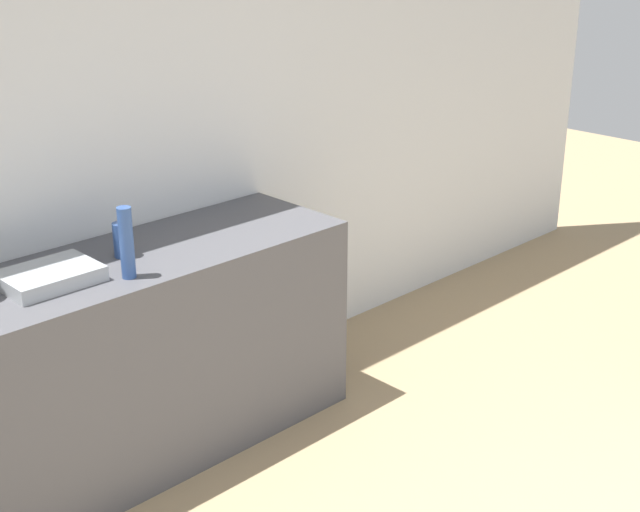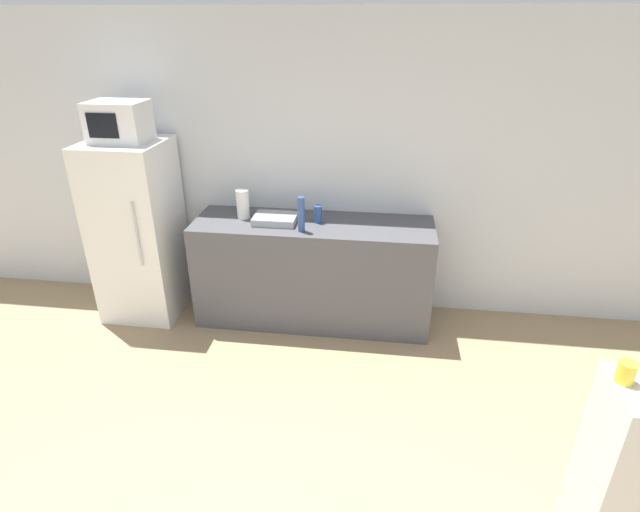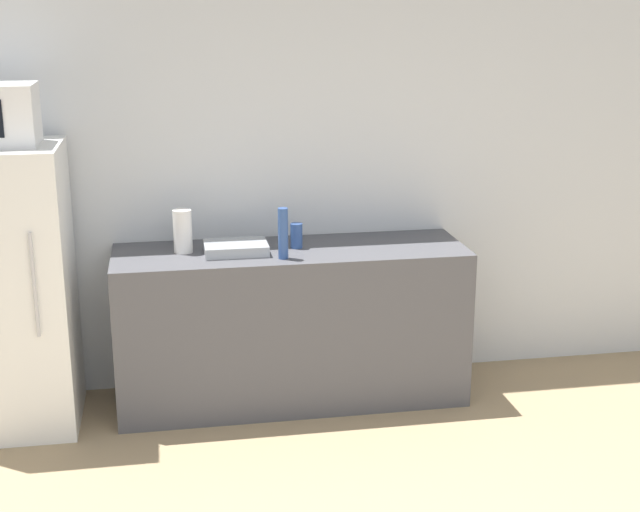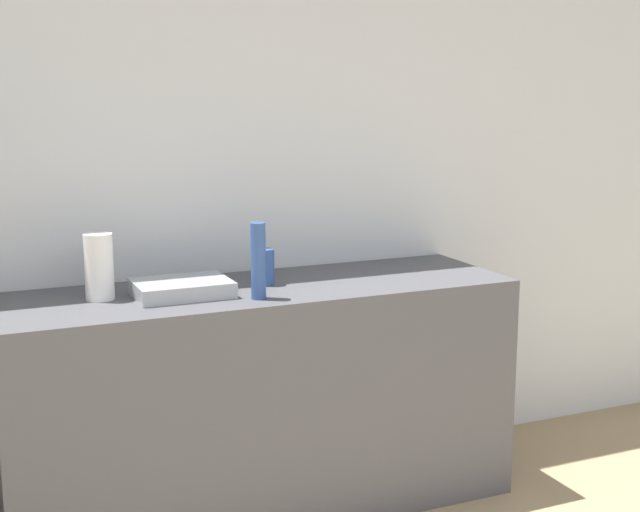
{
  "view_description": "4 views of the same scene",
  "coord_description": "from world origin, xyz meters",
  "px_view_note": "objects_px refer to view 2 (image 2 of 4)",
  "views": [
    {
      "loc": [
        -1.76,
        -0.19,
        2.28
      ],
      "look_at": [
        0.36,
        1.99,
        1.09
      ],
      "focal_mm": 50.0,
      "sensor_mm": 36.0,
      "label": 1
    },
    {
      "loc": [
        0.59,
        -1.07,
        2.52
      ],
      "look_at": [
        0.2,
        1.91,
        1.07
      ],
      "focal_mm": 28.0,
      "sensor_mm": 36.0,
      "label": 2
    },
    {
      "loc": [
        -0.68,
        -2.12,
        2.31
      ],
      "look_at": [
        0.01,
        1.79,
        1.18
      ],
      "focal_mm": 50.0,
      "sensor_mm": 36.0,
      "label": 3
    },
    {
      "loc": [
        -1.15,
        -0.44,
        1.72
      ],
      "look_at": [
        -0.06,
        2.04,
        1.2
      ],
      "focal_mm": 50.0,
      "sensor_mm": 36.0,
      "label": 4
    }
  ],
  "objects_px": {
    "jar": "(626,372)",
    "paper_towel_roll": "(243,204)",
    "refrigerator": "(138,231)",
    "microwave": "(119,122)",
    "bottle_tall": "(301,214)",
    "bottle_short": "(318,214)"
  },
  "relations": [
    {
      "from": "microwave",
      "to": "paper_towel_roll",
      "type": "xyz_separation_m",
      "value": [
        0.95,
        0.09,
        -0.69
      ]
    },
    {
      "from": "microwave",
      "to": "jar",
      "type": "bearing_deg",
      "value": -31.18
    },
    {
      "from": "refrigerator",
      "to": "jar",
      "type": "bearing_deg",
      "value": -31.2
    },
    {
      "from": "refrigerator",
      "to": "jar",
      "type": "distance_m",
      "value": 3.79
    },
    {
      "from": "microwave",
      "to": "bottle_short",
      "type": "distance_m",
      "value": 1.77
    },
    {
      "from": "bottle_short",
      "to": "jar",
      "type": "height_order",
      "value": "jar"
    },
    {
      "from": "microwave",
      "to": "refrigerator",
      "type": "bearing_deg",
      "value": 71.89
    },
    {
      "from": "microwave",
      "to": "paper_towel_roll",
      "type": "height_order",
      "value": "microwave"
    },
    {
      "from": "microwave",
      "to": "bottle_short",
      "type": "relative_size",
      "value": 3.06
    },
    {
      "from": "bottle_tall",
      "to": "refrigerator",
      "type": "bearing_deg",
      "value": 174.9
    },
    {
      "from": "refrigerator",
      "to": "bottle_tall",
      "type": "relative_size",
      "value": 5.51
    },
    {
      "from": "jar",
      "to": "paper_towel_roll",
      "type": "height_order",
      "value": "paper_towel_roll"
    },
    {
      "from": "microwave",
      "to": "bottle_tall",
      "type": "distance_m",
      "value": 1.65
    },
    {
      "from": "refrigerator",
      "to": "bottle_short",
      "type": "distance_m",
      "value": 1.62
    },
    {
      "from": "microwave",
      "to": "paper_towel_roll",
      "type": "distance_m",
      "value": 1.18
    },
    {
      "from": "microwave",
      "to": "paper_towel_roll",
      "type": "bearing_deg",
      "value": 5.67
    },
    {
      "from": "jar",
      "to": "paper_towel_roll",
      "type": "xyz_separation_m",
      "value": [
        -2.28,
        2.05,
        -0.07
      ]
    },
    {
      "from": "bottle_short",
      "to": "jar",
      "type": "relative_size",
      "value": 1.45
    },
    {
      "from": "paper_towel_roll",
      "to": "refrigerator",
      "type": "bearing_deg",
      "value": -174.4
    },
    {
      "from": "bottle_tall",
      "to": "bottle_short",
      "type": "distance_m",
      "value": 0.25
    },
    {
      "from": "refrigerator",
      "to": "microwave",
      "type": "height_order",
      "value": "microwave"
    },
    {
      "from": "refrigerator",
      "to": "microwave",
      "type": "xyz_separation_m",
      "value": [
        -0.0,
        -0.0,
        0.96
      ]
    }
  ]
}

